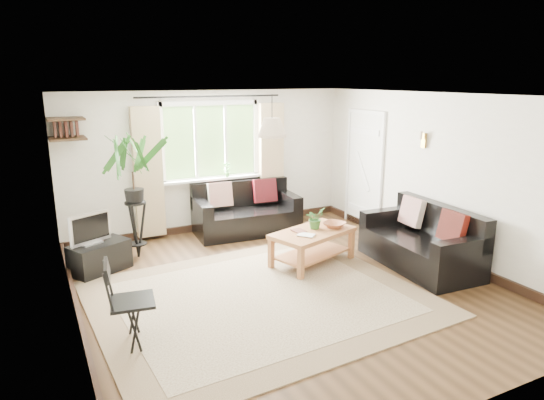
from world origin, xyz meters
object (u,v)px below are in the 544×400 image
sofa_right (420,238)px  coffee_table (312,247)px  tv_stand (100,257)px  folding_chair (133,303)px  sofa_back (246,210)px  palm_stand (135,197)px

sofa_right → coffee_table: size_ratio=1.45×
tv_stand → folding_chair: bearing=-115.0°
folding_chair → tv_stand: bearing=9.7°
sofa_back → sofa_right: bearing=-53.7°
sofa_right → sofa_back: bearing=-144.5°
tv_stand → palm_stand: 0.98m
sofa_right → folding_chair: size_ratio=1.96×
coffee_table → palm_stand: bearing=147.2°
sofa_right → coffee_table: 1.51m
coffee_table → folding_chair: folding_chair is taller
sofa_right → palm_stand: size_ratio=0.96×
sofa_back → coffee_table: bearing=-77.1°
sofa_right → palm_stand: bearing=-118.4°
coffee_table → folding_chair: size_ratio=1.35×
coffee_table → palm_stand: size_ratio=0.66×
sofa_right → coffee_table: sofa_right is taller
sofa_right → folding_chair: folding_chair is taller
palm_stand → folding_chair: bearing=-102.5°
sofa_back → palm_stand: (-1.91, -0.34, 0.50)m
coffee_table → tv_stand: coffee_table is taller
sofa_back → folding_chair: 3.73m
folding_chair → coffee_table: bearing=-60.1°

